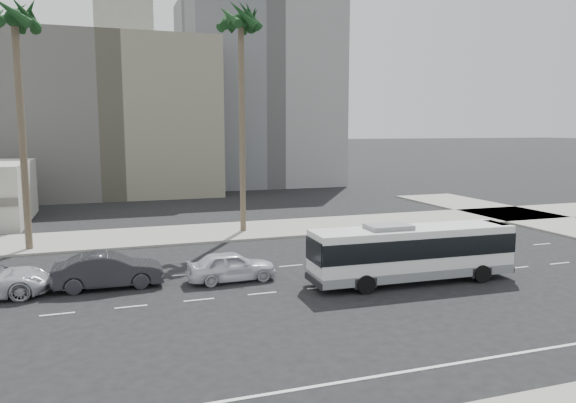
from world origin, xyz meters
name	(u,v)px	position (x,y,z in m)	size (l,w,h in m)	color
ground	(375,282)	(0.00, 0.00, 0.00)	(700.00, 700.00, 0.00)	black
sidewalk_north	(281,228)	(0.00, 15.50, 0.07)	(120.00, 7.00, 0.15)	gray
midrise_beige_west	(110,118)	(-12.00, 45.00, 9.00)	(24.00, 18.00, 18.00)	#605D56
midrise_gray_center	(255,92)	(8.00, 52.00, 13.00)	(20.00, 20.00, 26.00)	slate
civic_tower	(124,63)	(-2.00, 250.00, 38.83)	(42.00, 42.00, 129.00)	#B8B5A1
highrise_right	(231,70)	(45.00, 230.00, 35.00)	(26.00, 26.00, 70.00)	#4B4F5A
highrise_far	(264,87)	(70.00, 260.00, 30.00)	(22.00, 22.00, 60.00)	#4B4F5A
city_bus	(412,251)	(1.78, -0.53, 1.60)	(10.68, 2.68, 3.05)	silver
car_a	(231,266)	(-6.88, 2.64, 0.77)	(4.54, 1.83, 1.55)	silver
car_b	(109,270)	(-12.86, 3.41, 0.86)	(5.21, 1.82, 1.72)	#27272C
palm_near	(241,25)	(-3.15, 15.10, 15.12)	(4.95, 4.95, 16.68)	brown
palm_mid	(15,23)	(-17.63, 13.49, 14.11)	(5.08, 5.08, 15.69)	brown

